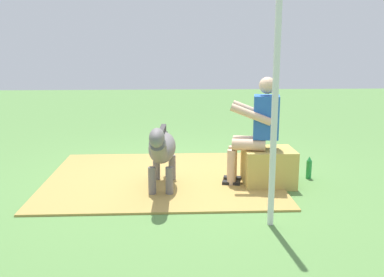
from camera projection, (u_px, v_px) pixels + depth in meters
name	position (u px, v px, depth m)	size (l,w,h in m)	color
ground_plane	(184.00, 179.00, 5.64)	(24.00, 24.00, 0.00)	#568442
hay_patch	(162.00, 178.00, 5.64)	(2.95, 2.49, 0.02)	#AD8C47
hay_bale	(268.00, 167.00, 5.33)	(0.61, 0.51, 0.46)	tan
person_seated	(256.00, 127.00, 5.24)	(0.70, 0.50, 1.34)	#D8AD8C
pony_standing	(162.00, 149.00, 5.08)	(0.37, 1.35, 0.87)	slate
soda_bottle	(309.00, 168.00, 5.62)	(0.07, 0.07, 0.30)	#268C3F
tent_pole_left	(275.00, 100.00, 3.94)	(0.06, 0.06, 2.43)	silver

